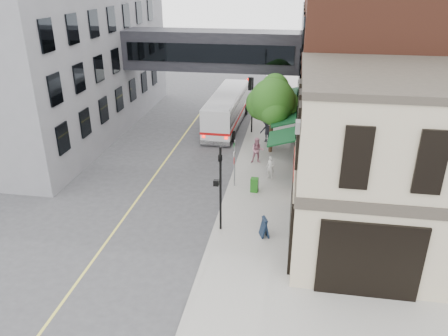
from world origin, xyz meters
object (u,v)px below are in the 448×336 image
(bus, at_px, (227,108))
(sandwich_board, at_px, (264,227))
(newspaper_box, at_px, (254,185))
(pedestrian_c, at_px, (267,131))
(pedestrian_b, at_px, (257,150))
(pedestrian_a, at_px, (270,167))

(bus, distance_m, sandwich_board, 17.68)
(newspaper_box, bearing_deg, pedestrian_c, 93.94)
(bus, relative_size, pedestrian_c, 5.93)
(bus, distance_m, newspaper_box, 12.87)
(pedestrian_b, distance_m, sandwich_board, 9.20)
(sandwich_board, bearing_deg, newspaper_box, 80.40)
(pedestrian_a, height_order, pedestrian_c, pedestrian_c)
(pedestrian_b, height_order, pedestrian_c, pedestrian_b)
(bus, distance_m, pedestrian_a, 11.22)
(newspaper_box, bearing_deg, sandwich_board, -73.77)
(pedestrian_b, relative_size, sandwich_board, 1.77)
(sandwich_board, bearing_deg, pedestrian_c, 72.54)
(pedestrian_a, relative_size, newspaper_box, 1.71)
(pedestrian_b, bearing_deg, bus, 103.99)
(pedestrian_c, relative_size, newspaper_box, 2.03)
(pedestrian_a, relative_size, sandwich_board, 1.47)
(pedestrian_a, bearing_deg, pedestrian_b, 129.81)
(bus, height_order, pedestrian_a, bus)
(bus, xyz_separation_m, sandwich_board, (4.56, -17.06, -0.92))
(bus, xyz_separation_m, newspaper_box, (3.59, -12.32, -1.00))
(pedestrian_c, distance_m, newspaper_box, 8.55)
(bus, bearing_deg, pedestrian_c, -45.67)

